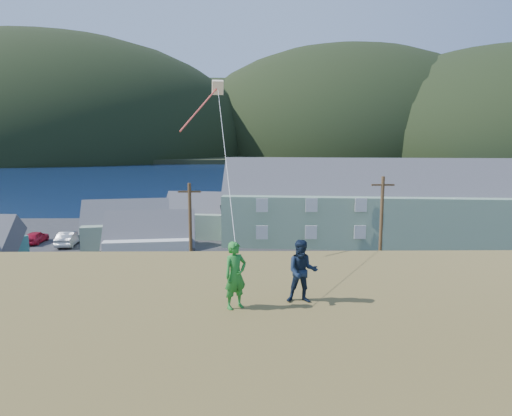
{
  "coord_description": "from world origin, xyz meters",
  "views": [
    {
      "loc": [
        3.21,
        -30.09,
        11.65
      ],
      "look_at": [
        3.46,
        -11.66,
        8.8
      ],
      "focal_mm": 32.0,
      "sensor_mm": 36.0,
      "label": 1
    }
  ],
  "objects_px": {
    "shed_palegreen_near": "(126,228)",
    "shed_palegreen_far": "(206,216)",
    "lodge": "(369,204)",
    "kite_flyer_green": "(235,275)",
    "kite_flyer_navy": "(302,271)",
    "shed_white": "(150,243)",
    "wharf": "(191,210)"
  },
  "relations": [
    {
      "from": "shed_palegreen_near",
      "to": "shed_palegreen_far",
      "type": "xyz_separation_m",
      "value": [
        7.6,
        6.7,
        0.04
      ]
    },
    {
      "from": "lodge",
      "to": "kite_flyer_green",
      "type": "distance_m",
      "value": 40.92
    },
    {
      "from": "shed_palegreen_far",
      "to": "kite_flyer_green",
      "type": "bearing_deg",
      "value": -75.12
    },
    {
      "from": "shed_palegreen_near",
      "to": "kite_flyer_navy",
      "type": "bearing_deg",
      "value": -77.89
    },
    {
      "from": "shed_palegreen_near",
      "to": "shed_white",
      "type": "bearing_deg",
      "value": -70.37
    },
    {
      "from": "shed_white",
      "to": "kite_flyer_navy",
      "type": "bearing_deg",
      "value": -76.07
    },
    {
      "from": "lodge",
      "to": "kite_flyer_green",
      "type": "xyz_separation_m",
      "value": [
        -13.6,
        -38.41,
        3.72
      ]
    },
    {
      "from": "shed_palegreen_far",
      "to": "kite_flyer_green",
      "type": "relative_size",
      "value": 5.71
    },
    {
      "from": "shed_palegreen_far",
      "to": "kite_flyer_navy",
      "type": "relative_size",
      "value": 5.86
    },
    {
      "from": "wharf",
      "to": "kite_flyer_navy",
      "type": "distance_m",
      "value": 59.63
    },
    {
      "from": "lodge",
      "to": "shed_white",
      "type": "bearing_deg",
      "value": -149.41
    },
    {
      "from": "shed_palegreen_near",
      "to": "kite_flyer_navy",
      "type": "relative_size",
      "value": 5.54
    },
    {
      "from": "shed_white",
      "to": "shed_palegreen_far",
      "type": "relative_size",
      "value": 0.83
    },
    {
      "from": "wharf",
      "to": "shed_white",
      "type": "bearing_deg",
      "value": -89.31
    },
    {
      "from": "shed_palegreen_far",
      "to": "wharf",
      "type": "bearing_deg",
      "value": 111.63
    },
    {
      "from": "lodge",
      "to": "shed_white",
      "type": "xyz_separation_m",
      "value": [
        -22.06,
        -10.29,
        -1.95
      ]
    },
    {
      "from": "shed_palegreen_near",
      "to": "kite_flyer_navy",
      "type": "height_order",
      "value": "kite_flyer_navy"
    },
    {
      "from": "shed_white",
      "to": "kite_flyer_green",
      "type": "relative_size",
      "value": 4.72
    },
    {
      "from": "lodge",
      "to": "shed_palegreen_far",
      "type": "height_order",
      "value": "lodge"
    },
    {
      "from": "wharf",
      "to": "lodge",
      "type": "height_order",
      "value": "lodge"
    },
    {
      "from": "kite_flyer_green",
      "to": "shed_palegreen_far",
      "type": "bearing_deg",
      "value": 61.91
    },
    {
      "from": "shed_palegreen_near",
      "to": "shed_palegreen_far",
      "type": "bearing_deg",
      "value": 31.19
    },
    {
      "from": "lodge",
      "to": "kite_flyer_green",
      "type": "height_order",
      "value": "lodge"
    },
    {
      "from": "shed_palegreen_near",
      "to": "shed_white",
      "type": "distance_m",
      "value": 7.96
    },
    {
      "from": "kite_flyer_navy",
      "to": "shed_palegreen_near",
      "type": "bearing_deg",
      "value": 115.59
    },
    {
      "from": "wharf",
      "to": "shed_palegreen_near",
      "type": "xyz_separation_m",
      "value": [
        -3.6,
        -23.56,
        1.96
      ]
    },
    {
      "from": "lodge",
      "to": "shed_palegreen_near",
      "type": "distance_m",
      "value": 26.32
    },
    {
      "from": "lodge",
      "to": "shed_white",
      "type": "distance_m",
      "value": 24.42
    },
    {
      "from": "shed_palegreen_far",
      "to": "shed_palegreen_near",
      "type": "bearing_deg",
      "value": -130.3
    },
    {
      "from": "wharf",
      "to": "shed_white",
      "type": "distance_m",
      "value": 30.52
    },
    {
      "from": "shed_palegreen_far",
      "to": "kite_flyer_navy",
      "type": "xyz_separation_m",
      "value": [
        6.63,
        -41.32,
        5.61
      ]
    },
    {
      "from": "lodge",
      "to": "shed_palegreen_near",
      "type": "bearing_deg",
      "value": -167.0
    }
  ]
}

